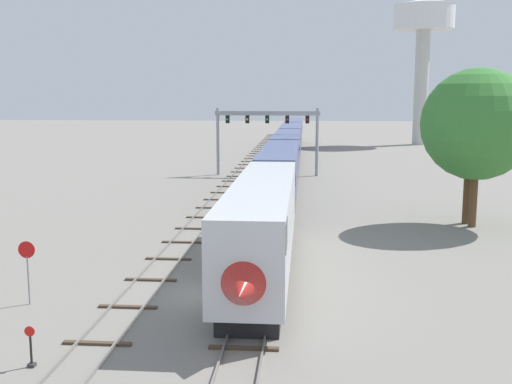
{
  "coord_description": "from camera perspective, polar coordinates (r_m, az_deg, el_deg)",
  "views": [
    {
      "loc": [
        4.16,
        -27.13,
        9.19
      ],
      "look_at": [
        1.0,
        12.0,
        3.0
      ],
      "focal_mm": 42.97,
      "sensor_mm": 36.0,
      "label": 1
    }
  ],
  "objects": [
    {
      "name": "track_near",
      "position": [
        68.18,
        -1.87,
        1.27
      ],
      "size": [
        2.6,
        160.0,
        0.16
      ],
      "color": "slate",
      "rests_on": "ground"
    },
    {
      "name": "passenger_train",
      "position": [
        73.25,
        2.92,
        3.8
      ],
      "size": [
        3.04,
        104.26,
        4.8
      ],
      "color": "silver",
      "rests_on": "ground"
    },
    {
      "name": "switch_stand",
      "position": [
        22.94,
        -20.21,
        -13.83
      ],
      "size": [
        0.36,
        0.24,
        1.46
      ],
      "color": "black",
      "rests_on": "ground"
    },
    {
      "name": "track_main",
      "position": [
        87.63,
        3.19,
        2.97
      ],
      "size": [
        2.6,
        200.0,
        0.16
      ],
      "color": "slate",
      "rests_on": "ground"
    },
    {
      "name": "signal_gantry",
      "position": [
        70.86,
        1.05,
        6.17
      ],
      "size": [
        12.1,
        0.49,
        7.79
      ],
      "color": "#999BA0",
      "rests_on": "ground"
    },
    {
      "name": "stop_sign",
      "position": [
        28.97,
        -20.51,
        -6.25
      ],
      "size": [
        0.76,
        0.08,
        2.88
      ],
      "color": "gray",
      "rests_on": "ground"
    },
    {
      "name": "water_tower",
      "position": [
        121.02,
        15.34,
        14.59
      ],
      "size": [
        11.19,
        11.19,
        26.81
      ],
      "color": "beige",
      "rests_on": "ground"
    },
    {
      "name": "ground_plane",
      "position": [
        28.95,
        -3.95,
        -9.57
      ],
      "size": [
        400.0,
        400.0,
        0.0
      ],
      "primitive_type": "plane",
      "color": "gray"
    },
    {
      "name": "trackside_tree_mid",
      "position": [
        46.29,
        19.37,
        5.98
      ],
      "size": [
        5.29,
        5.29,
        9.88
      ],
      "color": "brown",
      "rests_on": "ground"
    },
    {
      "name": "trackside_tree_left",
      "position": [
        45.18,
        19.91,
        5.94
      ],
      "size": [
        7.74,
        7.74,
        11.11
      ],
      "color": "brown",
      "rests_on": "ground"
    }
  ]
}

